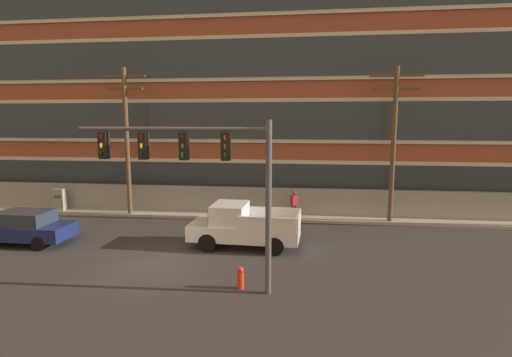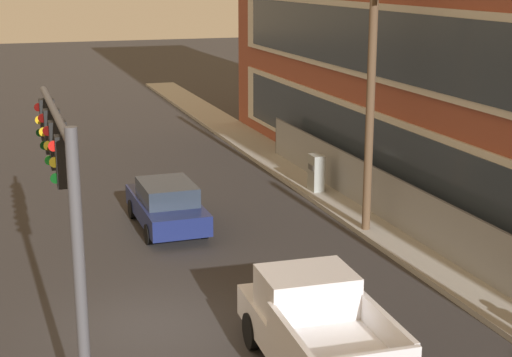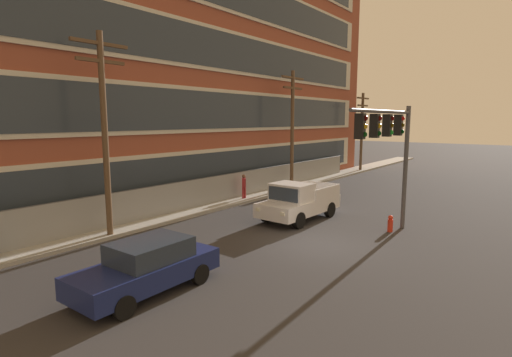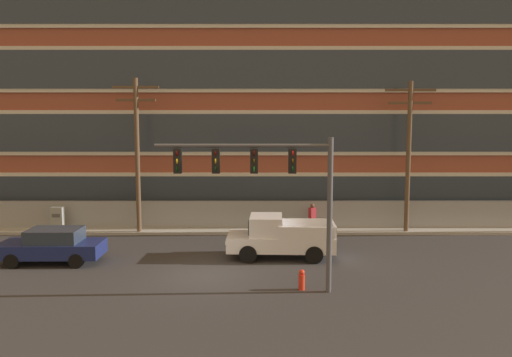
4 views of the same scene
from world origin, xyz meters
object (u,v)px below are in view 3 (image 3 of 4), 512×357
Objects in this scene: sedan_navy at (147,266)px; utility_pole_near_corner at (104,127)px; pickup_truck_white at (298,202)px; fire_hydrant at (390,224)px; utility_pole_far_east at (362,128)px; traffic_signal_mast at (391,139)px; pedestrian_near_cabinet at (244,186)px; utility_pole_midblock at (292,124)px.

utility_pole_near_corner reaches higher than sedan_navy.
pickup_truck_white reaches higher than sedan_navy.
fire_hydrant is at bearing -18.49° from sedan_navy.
utility_pole_far_east is 9.85× the size of fire_hydrant.
sedan_navy is (-9.56, 3.88, -3.52)m from traffic_signal_mast.
fire_hydrant is at bearing -153.94° from utility_pole_far_east.
fire_hydrant is (-1.49, -9.85, -0.59)m from pedestrian_near_cabinet.
utility_pole_near_corner is at bearing 131.35° from fire_hydrant.
utility_pole_far_east is 18.64m from pedestrian_near_cabinet.
utility_pole_midblock reaches higher than pickup_truck_white.
utility_pole_near_corner is at bearing -179.52° from utility_pole_far_east.
pickup_truck_white is at bearing 5.13° from sedan_navy.
pickup_truck_white is at bearing 98.42° from fire_hydrant.
pedestrian_near_cabinet is (-5.32, 0.23, -3.82)m from utility_pole_midblock.
utility_pole_near_corner is 15.14m from utility_pole_midblock.
traffic_signal_mast is 4.15m from fire_hydrant.
sedan_navy is 0.53× the size of utility_pole_midblock.
utility_pole_midblock reaches higher than utility_pole_far_east.
utility_pole_far_east is at bearing 26.06° from fire_hydrant.
traffic_signal_mast is at bearing -168.64° from fire_hydrant.
traffic_signal_mast is 1.43× the size of sedan_navy.
sedan_navy is at bearing 161.51° from fire_hydrant.
sedan_navy is 19.07m from utility_pole_midblock.
utility_pole_midblock is at bearing -2.49° from pedestrian_near_cabinet.
utility_pole_near_corner is at bearing 125.93° from traffic_signal_mast.
utility_pole_midblock is at bearing 0.60° from utility_pole_near_corner.
utility_pole_near_corner reaches higher than utility_pole_far_east.
pedestrian_near_cabinet is at bearing 81.37° from fire_hydrant.
pickup_truck_white is 0.58× the size of utility_pole_near_corner.
pickup_truck_white is 0.59× the size of utility_pole_midblock.
fire_hydrant is at bearing 11.36° from traffic_signal_mast.
utility_pole_far_east is at bearing 25.24° from traffic_signal_mast.
fire_hydrant is (0.67, -4.54, -0.56)m from pickup_truck_white.
traffic_signal_mast is at bearing -129.35° from utility_pole_midblock.
pedestrian_near_cabinet is 9.98m from fire_hydrant.
utility_pole_near_corner is (2.52, 5.83, 4.03)m from sedan_navy.
pickup_truck_white is at bearing -165.88° from utility_pole_far_east.
pedestrian_near_cabinet is 2.17× the size of fire_hydrant.
traffic_signal_mast is 12.78m from utility_pole_midblock.
utility_pole_midblock is at bearing 34.16° from pickup_truck_white.
utility_pole_midblock reaches higher than traffic_signal_mast.
utility_pole_far_east is 22.43m from fire_hydrant.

